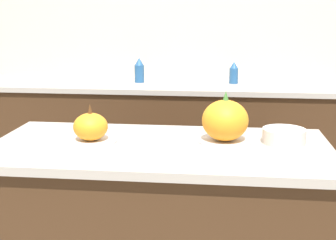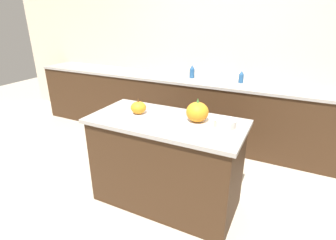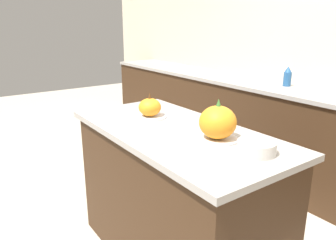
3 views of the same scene
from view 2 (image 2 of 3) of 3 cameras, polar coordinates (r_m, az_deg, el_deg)
The scene contains 9 objects.
ground_plane at distance 2.82m, azimuth -0.39°, elevation -17.03°, with size 12.00×12.00×0.00m, color #BCB29E.
wall_back at distance 3.94m, azimuth 11.89°, elevation 13.94°, with size 8.00×0.06×2.50m.
kitchen_island at distance 2.56m, azimuth -0.42°, elevation -9.21°, with size 1.42×0.69×0.89m.
back_counter at distance 3.82m, azimuth 9.68°, elevation 1.62°, with size 6.00×0.60×0.92m.
pumpkin_cake_left at distance 2.49m, azimuth -6.44°, elevation 2.54°, with size 0.22×0.22×0.17m.
pumpkin_cake_right at distance 2.29m, azimuth 6.39°, elevation 1.63°, with size 0.23×0.23×0.22m.
bottle_tall at distance 3.82m, azimuth 5.26°, elevation 10.43°, with size 0.07×0.07×0.18m.
bottle_short at distance 3.66m, azimuth 15.66°, elevation 9.00°, with size 0.06×0.06×0.16m.
mixing_bowl at distance 2.26m, azimuth 12.38°, elevation -0.65°, with size 0.18×0.18×0.06m.
Camera 2 is at (0.98, -1.95, 1.78)m, focal length 28.00 mm.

